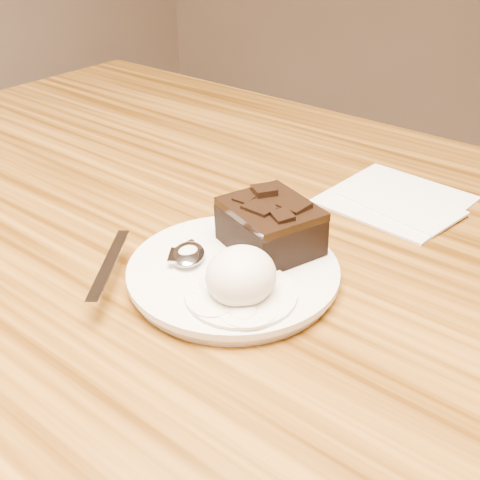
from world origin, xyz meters
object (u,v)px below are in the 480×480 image
Objects in this scene: plate at (233,274)px; brownie at (270,229)px; dining_table at (212,448)px; spoon at (188,256)px; napkin at (396,199)px; ice_cream_scoop at (241,276)px.

plate is 0.06m from brownie.
dining_table is at bearing 144.26° from plate.
brownie is at bearing 83.42° from plate.
spoon reaches higher than dining_table.
spoon is at bearing -107.56° from napkin.
spoon is at bearing -55.80° from dining_table.
brownie is (0.01, 0.05, 0.03)m from plate.
napkin reaches higher than dining_table.
dining_table is 8.33× the size of napkin.
ice_cream_scoop is (0.14, -0.10, 0.41)m from dining_table.
ice_cream_scoop reaches higher than napkin.
napkin is at bearing 49.86° from dining_table.
ice_cream_scoop is at bearing -37.46° from dining_table.
ice_cream_scoop is (0.03, -0.03, 0.03)m from plate.
brownie reaches higher than dining_table.
ice_cream_scoop is (0.03, -0.08, 0.00)m from brownie.
spoon reaches higher than plate.
dining_table is 6.84× the size of spoon.
napkin is at bearing 79.85° from plate.
plate is 0.25m from napkin.
ice_cream_scoop reaches higher than brownie.
dining_table is 0.44m from napkin.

